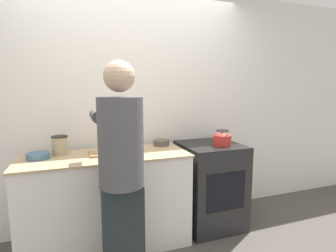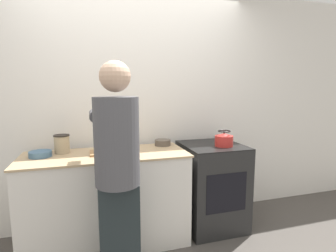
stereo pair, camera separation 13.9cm
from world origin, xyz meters
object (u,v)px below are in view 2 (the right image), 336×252
(cutting_board, at_px, (107,152))
(bowl_prep, at_px, (163,143))
(oven, at_px, (212,185))
(person, at_px, (117,166))
(canister_jar, at_px, (62,144))
(knife, at_px, (110,151))
(kettle, at_px, (224,140))

(cutting_board, relative_size, bowl_prep, 1.81)
(oven, distance_m, person, 1.28)
(cutting_board, bearing_deg, canister_jar, 161.71)
(knife, relative_size, canister_jar, 1.12)
(oven, distance_m, cutting_board, 1.19)
(knife, distance_m, bowl_prep, 0.59)
(person, xyz_separation_m, canister_jar, (-0.44, 0.68, 0.06))
(cutting_board, height_order, knife, knife)
(oven, height_order, knife, knife)
(cutting_board, xyz_separation_m, knife, (0.03, 0.00, 0.01))
(person, distance_m, kettle, 1.22)
(bowl_prep, bearing_deg, knife, -162.82)
(knife, xyz_separation_m, bowl_prep, (0.57, 0.17, 0.01))
(kettle, height_order, bowl_prep, kettle)
(kettle, xyz_separation_m, canister_jar, (-1.58, 0.23, 0.01))
(oven, bearing_deg, canister_jar, 175.10)
(cutting_board, distance_m, kettle, 1.19)
(person, bearing_deg, kettle, 21.53)
(kettle, relative_size, canister_jar, 1.08)
(person, relative_size, knife, 8.71)
(knife, distance_m, canister_jar, 0.46)
(person, distance_m, bowl_prep, 0.91)
(person, xyz_separation_m, kettle, (1.14, 0.45, 0.05))
(oven, height_order, person, person)
(oven, distance_m, kettle, 0.54)
(cutting_board, distance_m, canister_jar, 0.43)
(knife, bearing_deg, person, -115.28)
(kettle, distance_m, canister_jar, 1.60)
(cutting_board, bearing_deg, knife, 2.74)
(kettle, xyz_separation_m, bowl_prep, (-0.58, 0.27, -0.05))
(oven, distance_m, bowl_prep, 0.71)
(person, distance_m, cutting_board, 0.55)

